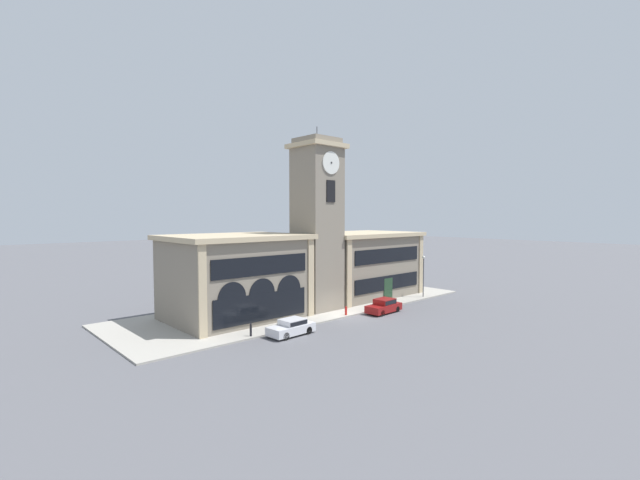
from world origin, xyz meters
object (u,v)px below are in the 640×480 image
object	(u,v)px
parked_car_mid	(384,306)
bollard	(251,330)
street_lamp	(423,269)
parked_car_near	(291,327)
fire_hydrant	(346,311)

from	to	relation	value
parked_car_mid	bollard	xyz separation A→B (m)	(-15.04, 1.59, -0.08)
street_lamp	parked_car_mid	bearing A→B (deg)	-169.28
parked_car_near	bollard	xyz separation A→B (m)	(-2.95, 1.59, -0.03)
parked_car_mid	fire_hydrant	world-z (taller)	parked_car_mid
parked_car_near	bollard	world-z (taller)	parked_car_near
parked_car_near	parked_car_mid	bearing A→B (deg)	177.15
bollard	parked_car_mid	bearing A→B (deg)	-6.02
parked_car_mid	bollard	distance (m)	15.13
parked_car_near	bollard	bearing A→B (deg)	-31.12
parked_car_near	parked_car_mid	xyz separation A→B (m)	(12.09, 0.00, 0.04)
fire_hydrant	parked_car_near	bearing A→B (deg)	-169.38
street_lamp	fire_hydrant	bearing A→B (deg)	-178.64
fire_hydrant	bollard	bearing A→B (deg)	179.62
parked_car_near	street_lamp	size ratio (longest dim) A/B	0.84
bollard	fire_hydrant	size ratio (longest dim) A/B	1.22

